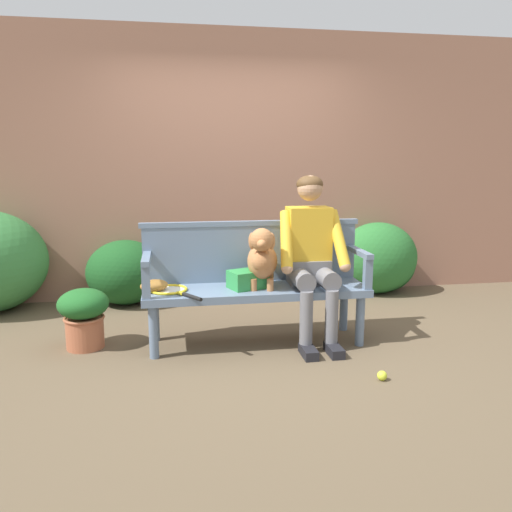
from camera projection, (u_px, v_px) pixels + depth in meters
The scene contains 16 objects.
ground_plane at pixel (256, 343), 4.15m from camera, with size 40.00×40.00×0.00m, color brown.
brick_garden_fence at pixel (230, 166), 5.53m from camera, with size 8.00×0.30×2.77m, color #936651.
hedge_bush_mid_left at pixel (125, 272), 5.22m from camera, with size 0.78×0.73×0.65m, color #194C1E.
hedge_bush_far_left at pixel (385, 264), 5.69m from camera, with size 0.71×0.51×0.64m, color #194C1E.
hedge_bush_mid_right at pixel (377, 258), 5.63m from camera, with size 0.89×0.65×0.78m, color #286B2D.
garden_bench at pixel (256, 294), 4.08m from camera, with size 1.76×0.51×0.46m.
bench_backrest at pixel (251, 251), 4.24m from camera, with size 1.80×0.06×0.50m.
bench_armrest_left_end at pixel (146, 268), 3.80m from camera, with size 0.06×0.51×0.28m.
bench_armrest_right_end at pixel (362, 261), 4.08m from camera, with size 0.06×0.51×0.28m.
person_seated at pixel (311, 252), 4.07m from camera, with size 0.56×0.65×1.33m.
dog_on_bench at pixel (262, 258), 3.97m from camera, with size 0.30×0.49×0.49m.
tennis_racket at pixel (171, 290), 3.93m from camera, with size 0.44×0.56×0.03m.
baseball_glove at pixel (154, 286), 3.93m from camera, with size 0.22×0.17×0.09m, color #9E6B2D.
sports_bag at pixel (248, 279), 4.03m from camera, with size 0.28×0.20×0.14m, color #2D8E42.
tennis_ball at pixel (382, 376), 3.44m from camera, with size 0.07×0.07×0.07m, color #CCDB33.
potted_plant at pixel (84, 314), 3.99m from camera, with size 0.39×0.39×0.47m.
Camera 1 is at (-0.66, -3.89, 1.46)m, focal length 36.16 mm.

